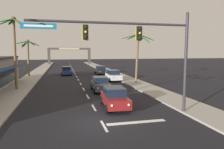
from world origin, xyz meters
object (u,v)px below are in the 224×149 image
at_px(sedan_lead_at_stop_bar, 114,97).
at_px(palm_right_second, 138,45).
at_px(palm_left_second, 14,37).
at_px(town_gateway_arch, 69,53).
at_px(sedan_parked_mid_kerb, 113,75).
at_px(sedan_oncoming_far, 66,71).
at_px(traffic_signal_mast, 141,43).
at_px(palm_left_third, 28,50).
at_px(sedan_third_in_queue, 100,84).
at_px(sedan_parked_nearest_kerb, 101,70).

distance_m(sedan_lead_at_stop_bar, palm_right_second, 14.41).
height_order(palm_left_second, town_gateway_arch, palm_left_second).
relative_size(sedan_lead_at_stop_bar, town_gateway_arch, 0.30).
relative_size(sedan_lead_at_stop_bar, sedan_parked_mid_kerb, 1.01).
relative_size(sedan_lead_at_stop_bar, sedan_oncoming_far, 1.01).
bearing_deg(town_gateway_arch, palm_right_second, -80.48).
bearing_deg(traffic_signal_mast, palm_right_second, 70.39).
bearing_deg(sedan_lead_at_stop_bar, palm_left_third, 112.94).
bearing_deg(palm_left_second, sedan_lead_at_stop_bar, -46.72).
relative_size(sedan_third_in_queue, sedan_oncoming_far, 1.00).
height_order(palm_left_third, palm_right_second, palm_right_second).
relative_size(sedan_oncoming_far, town_gateway_arch, 0.29).
xyz_separation_m(traffic_signal_mast, sedan_third_in_queue, (-1.13, 9.82, -4.35)).
relative_size(sedan_parked_mid_kerb, palm_left_third, 0.66).
bearing_deg(palm_left_third, sedan_parked_mid_kerb, -32.44).
bearing_deg(town_gateway_arch, traffic_signal_mast, -87.35).
xyz_separation_m(sedan_third_in_queue, sedan_parked_nearest_kerb, (3.31, 17.98, 0.00)).
bearing_deg(sedan_parked_mid_kerb, sedan_lead_at_stop_bar, -103.47).
relative_size(sedan_parked_mid_kerb, town_gateway_arch, 0.29).
xyz_separation_m(sedan_parked_nearest_kerb, palm_left_second, (-12.90, -15.12, 5.42)).
bearing_deg(sedan_parked_mid_kerb, sedan_third_in_queue, -113.69).
bearing_deg(palm_left_second, town_gateway_arch, 81.21).
bearing_deg(sedan_lead_at_stop_bar, palm_left_second, 133.28).
bearing_deg(sedan_parked_nearest_kerb, palm_left_third, -175.26).
bearing_deg(palm_left_third, sedan_parked_nearest_kerb, 4.74).
bearing_deg(palm_right_second, town_gateway_arch, 99.52).
relative_size(sedan_parked_nearest_kerb, sedan_parked_mid_kerb, 1.01).
height_order(palm_left_third, town_gateway_arch, palm_left_third).
xyz_separation_m(sedan_oncoming_far, palm_left_second, (-6.04, -15.01, 5.42)).
height_order(traffic_signal_mast, sedan_third_in_queue, traffic_signal_mast).
bearing_deg(traffic_signal_mast, sedan_parked_nearest_kerb, 85.53).
relative_size(traffic_signal_mast, sedan_parked_mid_kerb, 2.55).
height_order(sedan_parked_nearest_kerb, town_gateway_arch, town_gateway_arch).
height_order(sedan_third_in_queue, sedan_oncoming_far, same).
distance_m(sedan_oncoming_far, palm_right_second, 17.03).
relative_size(sedan_parked_nearest_kerb, palm_right_second, 0.61).
distance_m(palm_left_second, town_gateway_arch, 51.13).
distance_m(sedan_lead_at_stop_bar, palm_left_second, 14.84).
distance_m(traffic_signal_mast, sedan_oncoming_far, 28.42).
bearing_deg(sedan_third_in_queue, traffic_signal_mast, -83.41).
bearing_deg(sedan_parked_nearest_kerb, town_gateway_arch, 98.20).
bearing_deg(palm_left_third, town_gateway_arch, 76.87).
relative_size(traffic_signal_mast, sedan_third_in_queue, 2.54).
distance_m(sedan_parked_mid_kerb, palm_left_third, 16.88).
distance_m(palm_left_second, palm_left_third, 14.07).
bearing_deg(sedan_oncoming_far, sedan_parked_mid_kerb, -54.18).
distance_m(sedan_parked_nearest_kerb, town_gateway_arch, 35.85).
relative_size(palm_left_second, palm_left_third, 1.27).
xyz_separation_m(traffic_signal_mast, palm_right_second, (5.21, 14.63, 0.29)).
relative_size(traffic_signal_mast, sedan_lead_at_stop_bar, 2.52).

